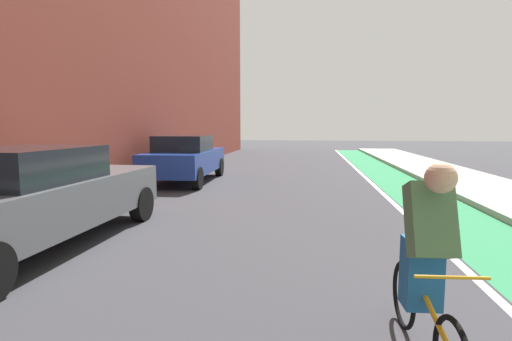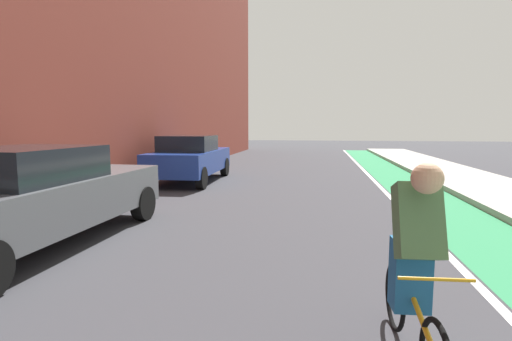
# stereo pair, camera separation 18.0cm
# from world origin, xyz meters

# --- Properties ---
(ground_plane) EXTENTS (81.20, 81.20, 0.00)m
(ground_plane) POSITION_xyz_m (0.00, 14.46, 0.00)
(ground_plane) COLOR #38383D
(bike_lane_paint) EXTENTS (1.60, 36.91, 0.00)m
(bike_lane_paint) POSITION_xyz_m (3.62, 16.46, 0.00)
(bike_lane_paint) COLOR #2D8451
(bike_lane_paint) RESTS_ON ground
(lane_divider_stripe) EXTENTS (0.12, 36.91, 0.00)m
(lane_divider_stripe) POSITION_xyz_m (2.72, 16.46, 0.00)
(lane_divider_stripe) COLOR white
(lane_divider_stripe) RESTS_ON ground
(sidewalk_right) EXTENTS (2.68, 36.91, 0.14)m
(sidewalk_right) POSITION_xyz_m (5.76, 16.46, 0.07)
(sidewalk_right) COLOR #A8A59E
(sidewalk_right) RESTS_ON ground
(parked_sedan_gray) EXTENTS (1.91, 4.79, 1.53)m
(parked_sedan_gray) POSITION_xyz_m (-3.37, 9.54, 0.79)
(parked_sedan_gray) COLOR #595B60
(parked_sedan_gray) RESTS_ON ground
(parked_sedan_blue) EXTENTS (1.95, 4.36, 1.53)m
(parked_sedan_blue) POSITION_xyz_m (-3.37, 16.73, 0.78)
(parked_sedan_blue) COLOR navy
(parked_sedan_blue) RESTS_ON ground
(cyclist_mid) EXTENTS (0.48, 1.66, 1.58)m
(cyclist_mid) POSITION_xyz_m (1.60, 7.34, 0.80)
(cyclist_mid) COLOR black
(cyclist_mid) RESTS_ON ground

